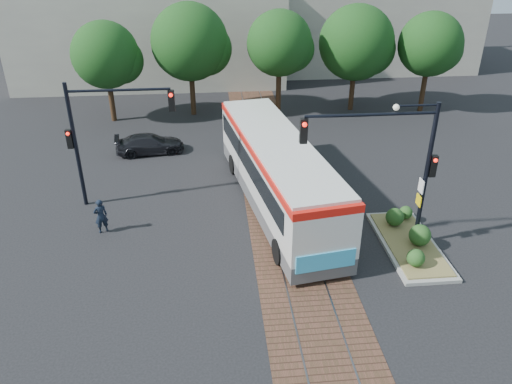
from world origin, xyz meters
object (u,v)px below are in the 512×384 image
(traffic_island, at_px, (409,238))
(signal_pole_left, at_px, (98,128))
(officer, at_px, (101,216))
(parked_car, at_px, (150,144))
(signal_pole_main, at_px, (399,155))
(city_bus, at_px, (277,169))

(traffic_island, height_order, signal_pole_left, signal_pole_left)
(signal_pole_left, distance_m, officer, 4.03)
(officer, xyz_separation_m, parked_car, (1.28, 8.65, -0.23))
(signal_pole_main, xyz_separation_m, officer, (-12.10, 2.19, -3.35))
(signal_pole_left, bearing_deg, traffic_island, -20.36)
(parked_car, bearing_deg, officer, 163.66)
(parked_car, bearing_deg, signal_pole_main, -142.97)
(city_bus, relative_size, parked_car, 3.26)
(signal_pole_main, height_order, signal_pole_left, signal_pole_main)
(traffic_island, distance_m, signal_pole_main, 3.95)
(city_bus, xyz_separation_m, signal_pole_main, (4.19, -3.90, 2.27))
(officer, bearing_deg, signal_pole_main, 144.01)
(city_bus, height_order, parked_car, city_bus)
(city_bus, distance_m, parked_car, 9.69)
(city_bus, height_order, signal_pole_main, signal_pole_main)
(signal_pole_left, xyz_separation_m, officer, (0.13, -2.62, -3.06))
(city_bus, relative_size, signal_pole_main, 2.15)
(traffic_island, distance_m, officer, 13.26)
(traffic_island, bearing_deg, officer, 170.11)
(signal_pole_left, distance_m, parked_car, 7.01)
(signal_pole_left, height_order, officer, signal_pole_left)
(signal_pole_main, bearing_deg, officer, 169.76)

